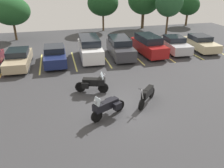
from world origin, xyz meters
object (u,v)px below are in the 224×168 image
car_red (148,45)px  motorcycle_third (147,95)px  motorcycle_second (93,83)px  car_navy (55,55)px  car_charcoal (120,47)px  car_white (90,48)px  car_silver (174,44)px  car_champagne (201,43)px  motorcycle_touring (107,106)px  car_tan (18,59)px

car_red → motorcycle_third: bearing=-112.8°
motorcycle_second → car_navy: car_navy is taller
car_charcoal → car_red: (2.81, 0.00, 0.03)m
car_white → car_red: (5.62, -0.15, -0.06)m
car_navy → motorcycle_second: bearing=-70.2°
motorcycle_third → car_charcoal: (0.89, 8.79, 0.28)m
car_red → car_silver: car_red is taller
motorcycle_third → car_navy: (-5.04, 8.36, 0.15)m
car_champagne → motorcycle_third: bearing=-136.9°
car_red → car_champagne: bearing=0.5°
motorcycle_touring → car_navy: bearing=105.2°
motorcycle_touring → car_red: (6.25, 9.57, 0.27)m
car_white → car_red: 5.62m
car_tan → car_white: size_ratio=0.93×
car_charcoal → car_tan: bearing=-176.6°
motorcycle_touring → car_tan: (-5.43, 9.04, 0.05)m
motorcycle_touring → car_charcoal: car_charcoal is taller
car_white → car_champagne: size_ratio=1.12×
car_white → car_red: size_ratio=1.02×
car_silver → car_champagne: car_silver is taller
motorcycle_second → car_red: car_red is taller
motorcycle_third → car_red: car_red is taller
car_navy → car_charcoal: size_ratio=0.92×
car_champagne → motorcycle_touring: bearing=-141.3°
car_tan → car_silver: size_ratio=1.04×
car_white → car_champagne: (11.38, -0.10, -0.25)m
car_red → car_champagne: (5.76, 0.05, -0.20)m
motorcycle_second → car_silver: car_silver is taller
motorcycle_second → car_silver: bearing=35.8°
motorcycle_third → car_white: (-1.92, 8.94, 0.37)m
car_silver → car_charcoal: bearing=-178.8°
car_tan → car_navy: bearing=2.0°
motorcycle_touring → car_champagne: 15.39m
car_tan → car_red: (11.68, 0.53, 0.22)m
motorcycle_touring → motorcycle_third: bearing=17.1°
motorcycle_second → car_white: bearing=82.5°
motorcycle_third → car_champagne: (9.46, 8.84, 0.12)m
car_silver → motorcycle_second: bearing=-144.2°
motorcycle_third → car_charcoal: size_ratio=0.35×
car_navy → car_red: size_ratio=0.93×
motorcycle_touring → car_silver: size_ratio=0.46×
car_red → car_silver: (2.82, 0.11, -0.16)m
car_tan → car_navy: car_navy is taller
motorcycle_touring → car_silver: car_silver is taller
motorcycle_third → car_charcoal: 8.84m
motorcycle_second → car_red: size_ratio=0.43×
car_tan → car_white: car_white is taller
motorcycle_touring → car_champagne: size_ratio=0.46×
motorcycle_touring → car_champagne: (12.01, 9.62, 0.07)m
motorcycle_touring → car_silver: (9.07, 9.69, 0.10)m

